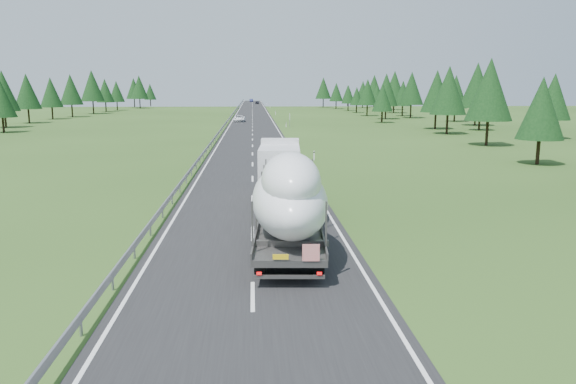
{
  "coord_description": "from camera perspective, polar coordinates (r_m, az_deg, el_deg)",
  "views": [
    {
      "loc": [
        0.08,
        -28.61,
        7.58
      ],
      "look_at": [
        1.88,
        0.23,
        2.18
      ],
      "focal_mm": 35.0,
      "sensor_mm": 36.0,
      "label": 1
    }
  ],
  "objects": [
    {
      "name": "ground",
      "position": [
        29.6,
        -3.62,
        -4.27
      ],
      "size": [
        400.0,
        400.0,
        0.0
      ],
      "primitive_type": "plane",
      "color": "#284617",
      "rests_on": "ground"
    },
    {
      "name": "boat_truck",
      "position": [
        29.6,
        -0.03,
        0.71
      ],
      "size": [
        3.94,
        21.27,
        4.89
      ],
      "color": "silver",
      "rests_on": "ground"
    },
    {
      "name": "distant_car_blue",
      "position": [
        300.88,
        -3.75,
        9.27
      ],
      "size": [
        2.03,
        4.89,
        1.57
      ],
      "primitive_type": "imported",
      "rotation": [
        0.0,
        0.0,
        0.08
      ],
      "color": "#1B214C",
      "rests_on": "ground"
    },
    {
      "name": "distant_van",
      "position": [
        127.1,
        -4.95,
        7.45
      ],
      "size": [
        2.54,
        5.23,
        1.43
      ],
      "primitive_type": "imported",
      "rotation": [
        0.0,
        0.0,
        -0.03
      ],
      "color": "white",
      "rests_on": "ground"
    },
    {
      "name": "tree_line_right",
      "position": [
        123.06,
        14.84,
        9.9
      ],
      "size": [
        27.33,
        240.8,
        12.47
      ],
      "color": "black",
      "rests_on": "ground"
    },
    {
      "name": "guardrail",
      "position": [
        128.86,
        -6.01,
        7.43
      ],
      "size": [
        0.1,
        400.0,
        0.76
      ],
      "color": "slate",
      "rests_on": "ground"
    },
    {
      "name": "tree_line_left",
      "position": [
        128.43,
        -24.18,
        9.42
      ],
      "size": [
        14.46,
        240.88,
        12.59
      ],
      "color": "black",
      "rests_on": "ground"
    },
    {
      "name": "road_surface",
      "position": [
        128.84,
        -3.63,
        7.2
      ],
      "size": [
        10.0,
        400.0,
        0.02
      ],
      "primitive_type": "cube",
      "color": "black",
      "rests_on": "ground"
    },
    {
      "name": "highway_sign",
      "position": [
        109.0,
        0.18,
        7.55
      ],
      "size": [
        0.08,
        0.9,
        2.6
      ],
      "color": "slate",
      "rests_on": "ground"
    },
    {
      "name": "distant_car_dark",
      "position": [
        263.54,
        -3.14,
        9.07
      ],
      "size": [
        1.8,
        4.1,
        1.37
      ],
      "primitive_type": "imported",
      "rotation": [
        0.0,
        0.0,
        -0.04
      ],
      "color": "black",
      "rests_on": "ground"
    },
    {
      "name": "marker_posts",
      "position": [
        183.86,
        -1.59,
        8.39
      ],
      "size": [
        0.13,
        350.08,
        1.0
      ],
      "color": "silver",
      "rests_on": "ground"
    }
  ]
}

